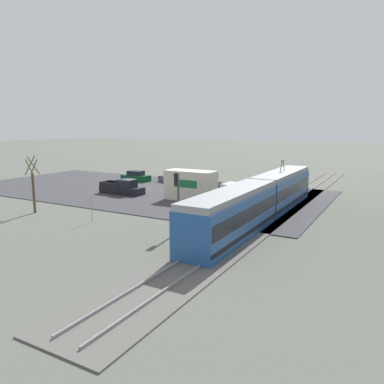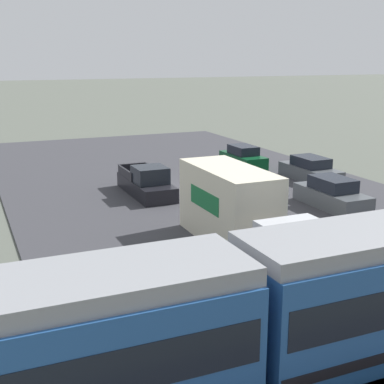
% 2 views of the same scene
% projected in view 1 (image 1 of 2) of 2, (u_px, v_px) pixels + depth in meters
% --- Properties ---
extents(ground_plane, '(320.00, 320.00, 0.00)m').
position_uv_depth(ground_plane, '(138.00, 190.00, 47.73)').
color(ground_plane, '#565B51').
extents(road_surface, '(22.43, 45.96, 0.08)m').
position_uv_depth(road_surface, '(138.00, 190.00, 47.73)').
color(road_surface, '#38383D').
rests_on(road_surface, ground).
extents(rail_bed, '(58.98, 4.40, 0.22)m').
position_uv_depth(rail_bed, '(283.00, 205.00, 38.72)').
color(rail_bed, '#5B5954').
rests_on(rail_bed, ground).
extents(light_rail_tram, '(25.04, 2.75, 4.62)m').
position_uv_depth(light_rail_tram, '(261.00, 200.00, 32.34)').
color(light_rail_tram, '#235193').
rests_on(light_rail_tram, ground).
extents(box_truck, '(2.36, 9.46, 3.22)m').
position_uv_depth(box_truck, '(201.00, 187.00, 40.17)').
color(box_truck, silver).
rests_on(box_truck, ground).
extents(pickup_truck, '(1.93, 5.51, 1.78)m').
position_uv_depth(pickup_truck, '(123.00, 188.00, 44.57)').
color(pickup_truck, black).
rests_on(pickup_truck, ground).
extents(sedan_car_0, '(1.87, 4.72, 1.51)m').
position_uv_depth(sedan_car_0, '(175.00, 178.00, 53.78)').
color(sedan_car_0, '#4C5156').
rests_on(sedan_car_0, ground).
extents(sedan_car_1, '(1.77, 4.30, 1.51)m').
position_uv_depth(sedan_car_1, '(136.00, 177.00, 54.91)').
color(sedan_car_1, '#0C4723').
rests_on(sedan_car_1, ground).
extents(sedan_car_2, '(1.85, 4.58, 1.60)m').
position_uv_depth(sedan_car_2, '(202.00, 183.00, 48.58)').
color(sedan_car_2, '#4C5156').
rests_on(sedan_car_2, ground).
extents(traffic_light_pole, '(0.28, 0.47, 4.58)m').
position_uv_depth(traffic_light_pole, '(177.00, 194.00, 28.40)').
color(traffic_light_pole, '#47474C').
rests_on(traffic_light_pole, ground).
extents(street_tree, '(1.26, 1.04, 5.34)m').
position_uv_depth(street_tree, '(33.00, 187.00, 34.88)').
color(street_tree, brown).
rests_on(street_tree, ground).
extents(no_parking_sign, '(0.32, 0.08, 2.57)m').
position_uv_depth(no_parking_sign, '(91.00, 204.00, 31.73)').
color(no_parking_sign, gray).
rests_on(no_parking_sign, ground).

